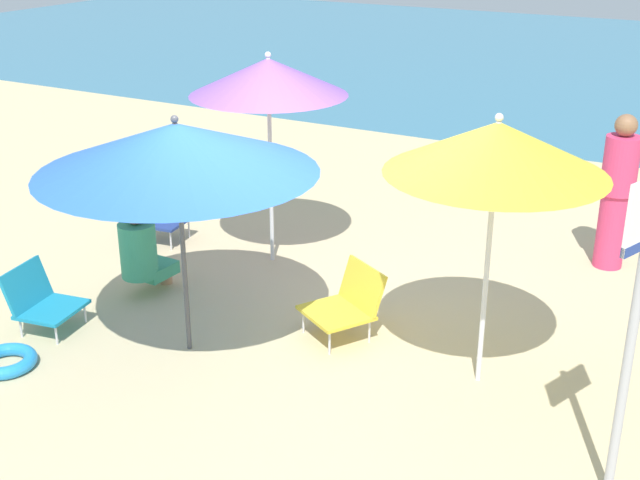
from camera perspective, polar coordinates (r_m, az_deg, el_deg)
name	(u,v)px	position (r m, az deg, el deg)	size (l,w,h in m)	color
ground_plane	(317,344)	(7.08, -0.23, -7.07)	(40.00, 40.00, 0.00)	#CCB789
sea_water	(632,66)	(20.44, 20.47, 11.03)	(40.00, 16.00, 0.01)	teal
umbrella_purple	(268,77)	(8.13, -3.53, 11.00)	(1.53, 1.53, 2.13)	silver
umbrella_yellow	(497,148)	(5.97, 11.92, 6.12)	(1.59, 1.59, 2.10)	silver
umbrella_blue	(176,148)	(6.45, -9.73, 6.17)	(2.18, 2.18, 1.97)	#4C4C51
beach_chair_a	(347,302)	(7.09, 1.86, -4.22)	(0.76, 0.77, 0.60)	gold
beach_chair_b	(41,299)	(7.59, -18.45, -3.84)	(0.61, 0.59, 0.56)	teal
beach_chair_c	(155,214)	(9.24, -11.12, 1.78)	(0.61, 0.55, 0.59)	navy
person_a	(617,193)	(8.75, 19.52, 3.05)	(0.34, 0.34, 1.57)	#DB3866
person_b	(142,250)	(7.92, -12.03, -0.68)	(0.36, 0.57, 0.94)	#389970
warning_sign	(639,290)	(5.08, 20.85, -3.22)	(0.20, 0.48, 2.13)	#ADADB2
swim_ring	(5,361)	(7.18, -20.60, -7.72)	(0.49, 0.49, 0.11)	#238CD8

